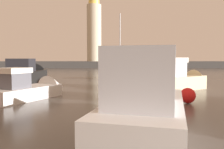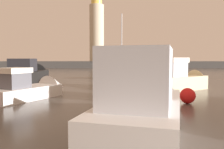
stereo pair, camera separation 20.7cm
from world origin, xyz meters
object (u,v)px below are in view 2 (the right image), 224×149
Objects in this scene: motorboat_0 at (30,75)px; mooring_buoy at (188,96)px; motorboat_2 at (184,80)px; sailboat_moored at (126,75)px; motorboat_4 at (37,88)px; motorboat_3 at (146,104)px; lighthouse at (97,29)px.

motorboat_0 reaches higher than mooring_buoy.
motorboat_0 is at bearing 161.88° from motorboat_2.
sailboat_moored reaches higher than mooring_buoy.
motorboat_4 is at bearing -159.02° from motorboat_2.
motorboat_2 is at bearing 68.10° from motorboat_3.
motorboat_4 is 7.17× the size of mooring_buoy.
motorboat_3 reaches higher than motorboat_2.
mooring_buoy is (12.66, -10.95, -0.39)m from motorboat_0.
mooring_buoy is (-1.60, -6.28, -0.36)m from motorboat_2.
mooring_buoy is at bearing -81.00° from sailboat_moored.
motorboat_2 is 11.25m from sailboat_moored.
motorboat_2 is at bearing -18.12° from motorboat_0.
sailboat_moored is (0.30, 21.73, -0.41)m from motorboat_3.
motorboat_2 is at bearing 75.69° from mooring_buoy.
motorboat_2 reaches higher than motorboat_0.
sailboat_moored is at bearing 65.96° from motorboat_4.
lighthouse is 2.06× the size of motorboat_0.
motorboat_3 is 1.24× the size of motorboat_4.
motorboat_4 is at bearing -114.04° from sailboat_moored.
lighthouse reaches higher than mooring_buoy.
motorboat_3 is at bearing -90.80° from sailboat_moored.
motorboat_0 is at bearing 139.15° from mooring_buoy.
motorboat_0 is 1.49× the size of motorboat_4.
sailboat_moored is 16.90m from mooring_buoy.
motorboat_4 reaches higher than mooring_buoy.
motorboat_3 is 8.91× the size of mooring_buoy.
motorboat_3 is (9.72, -15.98, 0.09)m from motorboat_0.
lighthouse reaches higher than motorboat_4.
lighthouse is 53.01m from motorboat_4.
motorboat_0 is 10.70× the size of mooring_buoy.
motorboat_0 is at bearing 111.96° from motorboat_4.
motorboat_3 is (-4.55, -11.32, 0.12)m from motorboat_2.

